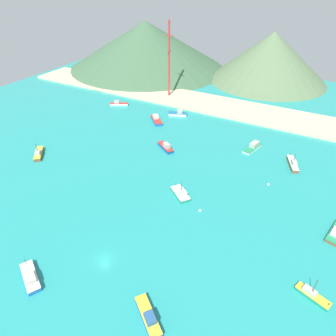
{
  "coord_description": "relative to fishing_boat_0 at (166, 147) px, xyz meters",
  "views": [
    {
      "loc": [
        36.51,
        -34.43,
        58.78
      ],
      "look_at": [
        -4.59,
        39.96,
        1.32
      ],
      "focal_mm": 32.46,
      "sensor_mm": 36.0,
      "label": 1
    }
  ],
  "objects": [
    {
      "name": "fishing_boat_1",
      "position": [
        44.4,
        11.18,
        -0.02
      ],
      "size": [
        5.66,
        9.92,
        5.49
      ],
      "color": "brown",
      "rests_on": "ground"
    },
    {
      "name": "hill_central",
      "position": [
        13.31,
        100.12,
        12.9
      ],
      "size": [
        68.04,
        68.04,
        27.79
      ],
      "color": "#56704C",
      "rests_on": "ground"
    },
    {
      "name": "ground",
      "position": [
        12.54,
        -22.48,
        -1.24
      ],
      "size": [
        260.0,
        280.0,
        0.5
      ],
      "color": "teal"
    },
    {
      "name": "fishing_boat_8",
      "position": [
        -15.61,
        19.35,
        -0.08
      ],
      "size": [
        9.3,
        9.45,
        2.56
      ],
      "color": "#1E5BA8",
      "rests_on": "ground"
    },
    {
      "name": "fishing_boat_7",
      "position": [
        29.67,
        -59.83,
        -0.05
      ],
      "size": [
        8.92,
        7.55,
        2.69
      ],
      "color": "#1E5BA8",
      "rests_on": "ground"
    },
    {
      "name": "fishing_boat_2",
      "position": [
        -10.07,
        29.82,
        -0.09
      ],
      "size": [
        8.9,
        5.82,
        2.68
      ],
      "color": "silver",
      "rests_on": "ground"
    },
    {
      "name": "fishing_boat_9",
      "position": [
        -38.55,
        -26.66,
        -0.12
      ],
      "size": [
        7.93,
        8.55,
        5.32
      ],
      "color": "brown",
      "rests_on": "ground"
    },
    {
      "name": "beach_strip",
      "position": [
        12.54,
        48.35,
        -0.39
      ],
      "size": [
        247.0,
        23.09,
        1.2
      ],
      "primitive_type": "cube",
      "color": "#C6B793",
      "rests_on": "ground"
    },
    {
      "name": "fishing_boat_3",
      "position": [
        17.65,
        -22.11,
        -0.14
      ],
      "size": [
        8.13,
        7.32,
        5.16
      ],
      "color": "#198466",
      "rests_on": "ground"
    },
    {
      "name": "fishing_boat_0",
      "position": [
        0.0,
        0.0,
        0.0
      ],
      "size": [
        8.66,
        6.71,
        2.86
      ],
      "color": "#14478C",
      "rests_on": "ground"
    },
    {
      "name": "fishing_boat_12",
      "position": [
        1.84,
        -64.76,
        -0.15
      ],
      "size": [
        9.05,
        6.61,
        2.68
      ],
      "color": "#1E5BA8",
      "rests_on": "ground"
    },
    {
      "name": "hill_west",
      "position": [
        -64.11,
        88.25,
        13.57
      ],
      "size": [
        103.95,
        103.95,
        29.11
      ],
      "color": "#3D6042",
      "rests_on": "ground"
    },
    {
      "name": "fishing_boat_4",
      "position": [
        57.34,
        -38.95,
        -0.29
      ],
      "size": [
        7.5,
        4.31,
        5.75
      ],
      "color": "#198466",
      "rests_on": "ground"
    },
    {
      "name": "radio_tower",
      "position": [
        -24.94,
        48.01,
        18.01
      ],
      "size": [
        3.73,
        2.98,
        37.27
      ],
      "color": "#B7332D",
      "rests_on": "ground"
    },
    {
      "name": "buoy_1",
      "position": [
        39.72,
        -3.66,
        -0.85
      ],
      "size": [
        0.79,
        0.79,
        0.79
      ],
      "color": "silver",
      "rests_on": "ground"
    },
    {
      "name": "fishing_boat_6",
      "position": [
        -41.59,
        26.38,
        -0.17
      ],
      "size": [
        8.83,
        5.83,
        2.49
      ],
      "color": "silver",
      "rests_on": "ground"
    },
    {
      "name": "buoy_0",
      "position": [
        25.63,
        -25.58,
        -0.84
      ],
      "size": [
        0.83,
        0.83,
        0.83
      ],
      "color": "silver",
      "rests_on": "ground"
    },
    {
      "name": "fishing_boat_13",
      "position": [
        28.97,
        16.36,
        -0.13
      ],
      "size": [
        5.22,
        10.48,
        2.41
      ],
      "color": "silver",
      "rests_on": "ground"
    }
  ]
}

